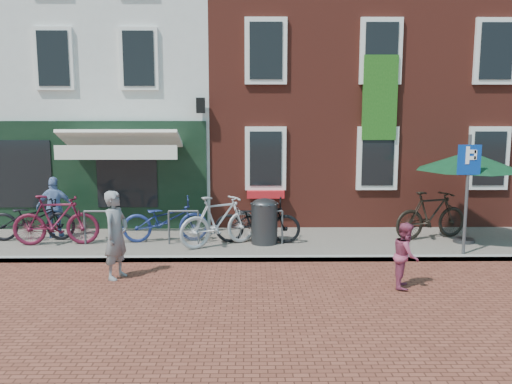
{
  "coord_description": "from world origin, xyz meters",
  "views": [
    {
      "loc": [
        0.09,
        -10.92,
        3.18
      ],
      "look_at": [
        0.22,
        1.14,
        1.37
      ],
      "focal_mm": 36.46,
      "sensor_mm": 36.0,
      "label": 1
    }
  ],
  "objects_px": {
    "cafe_person": "(55,207)",
    "bicycle_0": "(32,219)",
    "woman": "(116,235)",
    "bicycle_4": "(257,221)",
    "bicycle_3": "(219,221)",
    "bicycle_2": "(165,220)",
    "boy": "(406,255)",
    "bicycle_1": "(56,220)",
    "parking_sign": "(468,178)",
    "litter_bin": "(264,219)",
    "parasol": "(469,157)",
    "bicycle_5": "(431,215)"
  },
  "relations": [
    {
      "from": "cafe_person",
      "to": "bicycle_0",
      "type": "relative_size",
      "value": 0.75
    },
    {
      "from": "woman",
      "to": "bicycle_4",
      "type": "bearing_deg",
      "value": -29.23
    },
    {
      "from": "woman",
      "to": "cafe_person",
      "type": "xyz_separation_m",
      "value": [
        -2.28,
        2.97,
        0.01
      ]
    },
    {
      "from": "bicycle_3",
      "to": "woman",
      "type": "bearing_deg",
      "value": 107.68
    },
    {
      "from": "bicycle_0",
      "to": "bicycle_2",
      "type": "xyz_separation_m",
      "value": [
        3.29,
        -0.14,
        0.0
      ]
    },
    {
      "from": "boy",
      "to": "bicycle_1",
      "type": "height_order",
      "value": "bicycle_1"
    },
    {
      "from": "parking_sign",
      "to": "cafe_person",
      "type": "distance_m",
      "value": 9.81
    },
    {
      "from": "boy",
      "to": "bicycle_0",
      "type": "height_order",
      "value": "boy"
    },
    {
      "from": "cafe_person",
      "to": "bicycle_4",
      "type": "height_order",
      "value": "cafe_person"
    },
    {
      "from": "litter_bin",
      "to": "cafe_person",
      "type": "bearing_deg",
      "value": 172.96
    },
    {
      "from": "parasol",
      "to": "woman",
      "type": "relative_size",
      "value": 1.44
    },
    {
      "from": "woman",
      "to": "cafe_person",
      "type": "height_order",
      "value": "woman"
    },
    {
      "from": "cafe_person",
      "to": "bicycle_2",
      "type": "bearing_deg",
      "value": 166.86
    },
    {
      "from": "litter_bin",
      "to": "bicycle_5",
      "type": "distance_m",
      "value": 4.17
    },
    {
      "from": "bicycle_3",
      "to": "bicycle_2",
      "type": "bearing_deg",
      "value": 40.02
    },
    {
      "from": "bicycle_1",
      "to": "bicycle_2",
      "type": "height_order",
      "value": "bicycle_1"
    },
    {
      "from": "parking_sign",
      "to": "woman",
      "type": "bearing_deg",
      "value": -169.89
    },
    {
      "from": "bicycle_4",
      "to": "parasol",
      "type": "bearing_deg",
      "value": -86.15
    },
    {
      "from": "boy",
      "to": "bicycle_2",
      "type": "relative_size",
      "value": 0.59
    },
    {
      "from": "litter_bin",
      "to": "parasol",
      "type": "distance_m",
      "value": 5.06
    },
    {
      "from": "woman",
      "to": "boy",
      "type": "relative_size",
      "value": 1.42
    },
    {
      "from": "cafe_person",
      "to": "bicycle_3",
      "type": "bearing_deg",
      "value": 163.2
    },
    {
      "from": "bicycle_4",
      "to": "bicycle_3",
      "type": "bearing_deg",
      "value": 113.49
    },
    {
      "from": "bicycle_0",
      "to": "bicycle_5",
      "type": "distance_m",
      "value": 9.85
    },
    {
      "from": "bicycle_3",
      "to": "cafe_person",
      "type": "bearing_deg",
      "value": 47.44
    },
    {
      "from": "boy",
      "to": "bicycle_3",
      "type": "height_order",
      "value": "bicycle_3"
    },
    {
      "from": "boy",
      "to": "bicycle_5",
      "type": "xyz_separation_m",
      "value": [
        1.63,
        3.36,
        0.09
      ]
    },
    {
      "from": "parking_sign",
      "to": "cafe_person",
      "type": "xyz_separation_m",
      "value": [
        -9.62,
        1.66,
        -0.94
      ]
    },
    {
      "from": "litter_bin",
      "to": "woman",
      "type": "relative_size",
      "value": 0.67
    },
    {
      "from": "bicycle_2",
      "to": "woman",
      "type": "bearing_deg",
      "value": 160.07
    },
    {
      "from": "cafe_person",
      "to": "bicycle_0",
      "type": "height_order",
      "value": "cafe_person"
    },
    {
      "from": "parasol",
      "to": "bicycle_3",
      "type": "height_order",
      "value": "parasol"
    },
    {
      "from": "bicycle_2",
      "to": "bicycle_5",
      "type": "distance_m",
      "value": 6.56
    },
    {
      "from": "parasol",
      "to": "boy",
      "type": "bearing_deg",
      "value": -127.84
    },
    {
      "from": "cafe_person",
      "to": "bicycle_3",
      "type": "relative_size",
      "value": 0.77
    },
    {
      "from": "litter_bin",
      "to": "bicycle_2",
      "type": "distance_m",
      "value": 2.41
    },
    {
      "from": "parking_sign",
      "to": "boy",
      "type": "distance_m",
      "value": 2.94
    },
    {
      "from": "boy",
      "to": "bicycle_4",
      "type": "height_order",
      "value": "boy"
    },
    {
      "from": "litter_bin",
      "to": "boy",
      "type": "bearing_deg",
      "value": -49.35
    },
    {
      "from": "cafe_person",
      "to": "woman",
      "type": "bearing_deg",
      "value": 122.85
    },
    {
      "from": "parasol",
      "to": "bicycle_5",
      "type": "distance_m",
      "value": 1.66
    },
    {
      "from": "parasol",
      "to": "woman",
      "type": "height_order",
      "value": "parasol"
    },
    {
      "from": "litter_bin",
      "to": "parasol",
      "type": "bearing_deg",
      "value": 0.5
    },
    {
      "from": "parking_sign",
      "to": "bicycle_0",
      "type": "relative_size",
      "value": 1.28
    },
    {
      "from": "bicycle_2",
      "to": "bicycle_4",
      "type": "distance_m",
      "value": 2.24
    },
    {
      "from": "woman",
      "to": "boy",
      "type": "bearing_deg",
      "value": -76.45
    },
    {
      "from": "litter_bin",
      "to": "bicycle_2",
      "type": "bearing_deg",
      "value": 174.7
    },
    {
      "from": "bicycle_3",
      "to": "parasol",
      "type": "bearing_deg",
      "value": -117.57
    },
    {
      "from": "parking_sign",
      "to": "bicycle_4",
      "type": "height_order",
      "value": "parking_sign"
    },
    {
      "from": "boy",
      "to": "cafe_person",
      "type": "relative_size",
      "value": 0.79
    }
  ]
}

